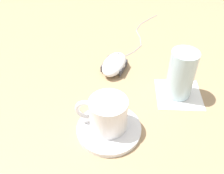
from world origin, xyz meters
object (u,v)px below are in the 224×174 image
object	(u,v)px
saucer	(109,129)
coffee_cup	(107,114)
computer_mouse	(114,64)
drinking_glass	(181,74)

from	to	relation	value
saucer	coffee_cup	xyz separation A→B (m)	(-0.00, 0.01, 0.04)
saucer	coffee_cup	world-z (taller)	coffee_cup
coffee_cup	computer_mouse	size ratio (longest dim) A/B	0.89
saucer	drinking_glass	size ratio (longest dim) A/B	1.15
computer_mouse	coffee_cup	bearing A→B (deg)	-101.71
saucer	computer_mouse	size ratio (longest dim) A/B	1.13
coffee_cup	saucer	bearing A→B (deg)	-67.15
saucer	coffee_cup	distance (m)	0.04
saucer	drinking_glass	distance (m)	0.21
saucer	computer_mouse	xyz separation A→B (m)	(0.04, 0.21, 0.01)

